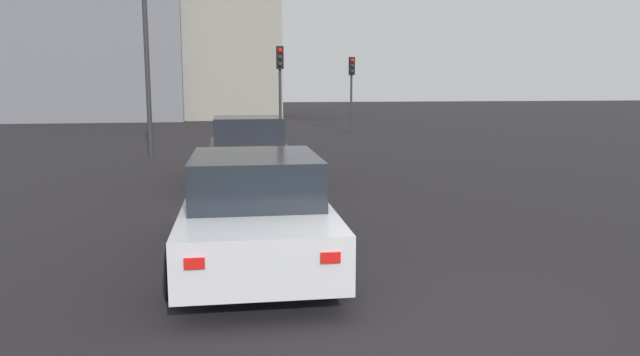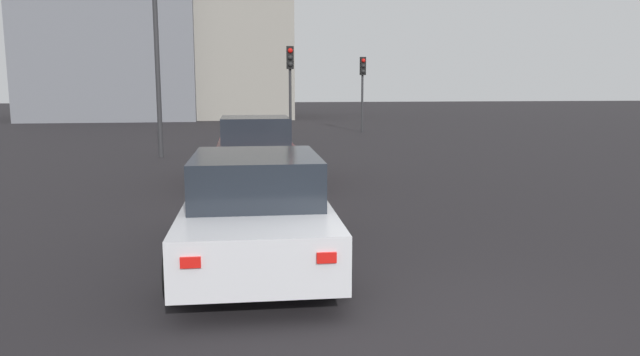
{
  "view_description": "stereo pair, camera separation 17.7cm",
  "coord_description": "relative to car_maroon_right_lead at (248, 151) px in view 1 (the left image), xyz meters",
  "views": [
    {
      "loc": [
        -5.55,
        2.21,
        2.39
      ],
      "look_at": [
        1.62,
        0.93,
        1.24
      ],
      "focal_mm": 33.01,
      "sensor_mm": 36.0,
      "label": 1
    },
    {
      "loc": [
        -5.58,
        2.04,
        2.39
      ],
      "look_at": [
        1.62,
        0.93,
        1.24
      ],
      "focal_mm": 33.01,
      "sensor_mm": 36.0,
      "label": 2
    }
  ],
  "objects": [
    {
      "name": "car_white_right_second",
      "position": [
        -6.77,
        0.29,
        -0.05
      ],
      "size": [
        4.78,
        2.18,
        1.49
      ],
      "rotation": [
        0.0,
        0.0,
        -0.03
      ],
      "color": "silver",
      "rests_on": "ground_plane"
    },
    {
      "name": "traffic_light_near_right",
      "position": [
        9.24,
        -1.84,
        2.06
      ],
      "size": [
        0.32,
        0.28,
        3.94
      ],
      "rotation": [
        0.0,
        0.0,
        3.13
      ],
      "color": "#2D2D30",
      "rests_on": "ground_plane"
    },
    {
      "name": "street_lamp_kerbside",
      "position": [
        5.56,
        2.92,
        3.1
      ],
      "size": [
        0.56,
        0.36,
        6.48
      ],
      "color": "#2D2D30",
      "rests_on": "ground_plane"
    },
    {
      "name": "traffic_light_near_left",
      "position": [
        14.79,
        -6.09,
        1.97
      ],
      "size": [
        0.32,
        0.29,
        3.81
      ],
      "rotation": [
        0.0,
        0.0,
        3.17
      ],
      "color": "#2D2D30",
      "rests_on": "ground_plane"
    },
    {
      "name": "building_facade_left",
      "position": [
        32.05,
        0.58,
        4.94
      ],
      "size": [
        11.73,
        8.93,
        11.44
      ],
      "primitive_type": "cube",
      "color": "gray",
      "rests_on": "ground_plane"
    },
    {
      "name": "building_facade_center",
      "position": [
        31.44,
        8.58,
        7.17
      ],
      "size": [
        12.52,
        11.5,
        15.89
      ],
      "primitive_type": "cube",
      "color": "slate",
      "rests_on": "ground_plane"
    },
    {
      "name": "car_maroon_right_lead",
      "position": [
        0.0,
        0.0,
        0.0
      ],
      "size": [
        4.32,
        2.14,
        1.63
      ],
      "rotation": [
        0.0,
        0.0,
        -0.02
      ],
      "color": "#510F16",
      "rests_on": "ground_plane"
    },
    {
      "name": "ground_plane",
      "position": [
        -9.1,
        -1.42,
        -0.88
      ],
      "size": [
        160.0,
        160.0,
        0.2
      ],
      "primitive_type": "cube",
      "color": "black"
    }
  ]
}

